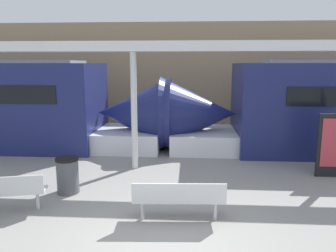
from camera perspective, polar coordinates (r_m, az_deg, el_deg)
The scene contains 6 objects.
ground_plane at distance 6.05m, azimuth -0.61°, elevation -19.80°, with size 60.00×60.00×0.00m, color gray.
station_wall at distance 15.81m, azimuth 2.33°, elevation 8.65°, with size 56.00×0.20×5.00m, color #9E8460.
bench_near at distance 6.56m, azimuth 1.90°, elevation -12.28°, with size 1.85×0.54×0.83m.
trash_bin at distance 8.32m, azimuth -17.06°, elevation -8.20°, with size 0.55×0.55×0.87m.
support_column_near at distance 9.61m, azimuth -5.93°, elevation 2.52°, with size 0.18×0.18×3.42m, color silver.
canopy_beam at distance 9.52m, azimuth -6.15°, elevation 13.60°, with size 28.00×0.60×0.28m, color silver.
Camera 1 is at (0.40, -5.19, 3.07)m, focal length 35.00 mm.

